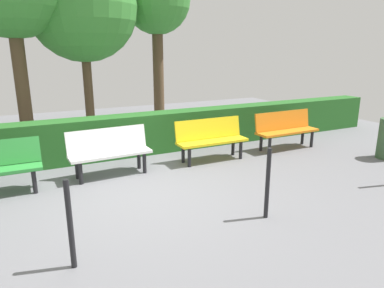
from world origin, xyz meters
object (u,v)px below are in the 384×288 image
at_px(bench_orange, 286,128).
at_px(tree_mid, 82,6).
at_px(bench_yellow, 211,138).
at_px(bench_white, 109,150).
at_px(tree_near, 157,3).

relative_size(bench_orange, tree_mid, 0.34).
bearing_deg(bench_yellow, bench_orange, -179.63).
bearing_deg(tree_mid, bench_yellow, 120.46).
bearing_deg(bench_white, bench_orange, 177.02).
height_order(bench_white, tree_mid, tree_mid).
height_order(bench_white, tree_near, tree_near).
bearing_deg(bench_orange, bench_yellow, -1.02).
relative_size(bench_yellow, tree_mid, 0.33).
distance_m(bench_white, tree_near, 4.97).
relative_size(tree_near, tree_mid, 0.97).
xyz_separation_m(bench_yellow, tree_mid, (1.85, -3.15, 2.78)).
xyz_separation_m(bench_orange, tree_mid, (3.84, -3.15, 2.77)).
xyz_separation_m(bench_white, tree_mid, (-0.25, -3.11, 2.78)).
xyz_separation_m(bench_yellow, bench_white, (2.11, -0.04, -0.00)).
height_order(bench_yellow, tree_near, tree_near).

